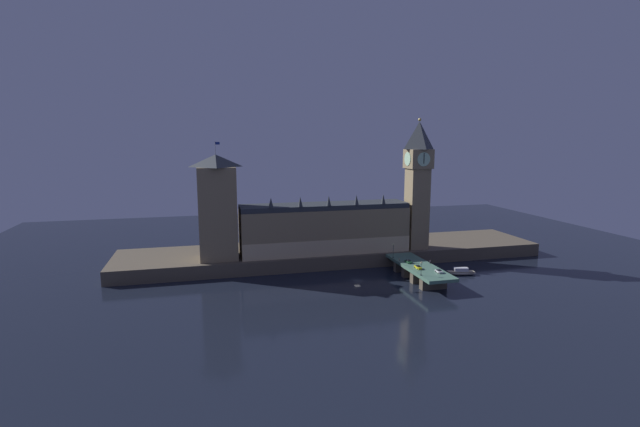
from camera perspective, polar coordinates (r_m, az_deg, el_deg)
ground_plane at (r=211.33m, az=4.62°, el=-8.22°), size 400.00×400.00×0.00m
embankment at (r=246.25m, az=1.70°, el=-4.86°), size 220.00×42.00×6.61m
parliament_hall at (r=232.14m, az=0.57°, el=-1.80°), size 83.83×18.71×29.44m
clock_tower at (r=242.77m, az=11.93°, el=3.98°), size 12.26×12.37×66.72m
victoria_tower at (r=223.21m, az=-12.53°, el=0.80°), size 17.76×17.76×55.33m
bridge at (r=215.92m, az=12.07°, el=-6.81°), size 13.50×46.00×6.59m
car_northbound_lead at (r=218.32m, az=10.80°, el=-5.82°), size 2.01×4.46×1.31m
car_northbound_trail at (r=209.55m, az=11.97°, el=-6.48°), size 1.88×4.55×1.46m
car_southbound_lead at (r=205.61m, az=14.42°, el=-6.89°), size 1.98×3.91×1.37m
pedestrian_mid_walk at (r=218.46m, az=13.40°, el=-5.80°), size 0.38×0.38×1.84m
pedestrian_far_rail at (r=220.05m, az=9.72°, el=-5.61°), size 0.38×0.38×1.58m
street_lamp_near at (r=198.91m, az=12.35°, el=-6.43°), size 1.34×0.60×5.98m
street_lamp_far at (r=224.52m, az=9.01°, el=-4.32°), size 1.34×0.60×7.24m
boat_downstream at (r=228.67m, az=16.94°, el=-6.92°), size 14.78×7.17×3.39m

